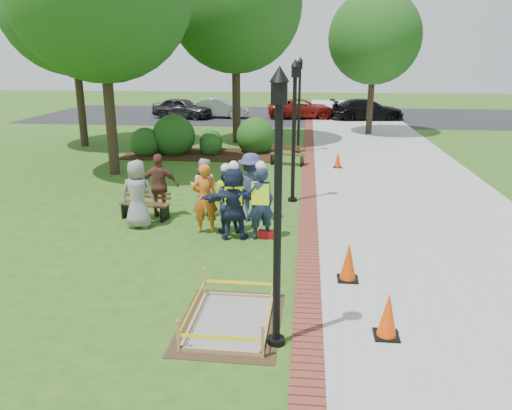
# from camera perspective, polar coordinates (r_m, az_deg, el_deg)

# --- Properties ---
(ground) EXTENTS (100.00, 100.00, 0.00)m
(ground) POSITION_cam_1_polar(r_m,az_deg,el_deg) (10.98, -3.26, -6.74)
(ground) COLOR #285116
(ground) RESTS_ON ground
(sidewalk) EXTENTS (6.00, 60.00, 0.02)m
(sidewalk) POSITION_cam_1_polar(r_m,az_deg,el_deg) (20.68, 15.11, 4.09)
(sidewalk) COLOR #9E9E99
(sidewalk) RESTS_ON ground
(brick_edging) EXTENTS (0.50, 60.00, 0.03)m
(brick_edging) POSITION_cam_1_polar(r_m,az_deg,el_deg) (20.40, 6.04, 4.43)
(brick_edging) COLOR maroon
(brick_edging) RESTS_ON ground
(mulch_bed) EXTENTS (7.00, 3.00, 0.05)m
(mulch_bed) POSITION_cam_1_polar(r_m,az_deg,el_deg) (22.84, -6.01, 5.79)
(mulch_bed) COLOR #381E0F
(mulch_bed) RESTS_ON ground
(parking_lot) EXTENTS (36.00, 12.00, 0.01)m
(parking_lot) POSITION_cam_1_polar(r_m,az_deg,el_deg) (37.22, 3.34, 10.15)
(parking_lot) COLOR black
(parking_lot) RESTS_ON ground
(wet_concrete_pad) EXTENTS (1.74, 2.33, 0.55)m
(wet_concrete_pad) POSITION_cam_1_polar(r_m,az_deg,el_deg) (8.65, -2.93, -11.96)
(wet_concrete_pad) COLOR #47331E
(wet_concrete_pad) RESTS_ON ground
(bench_near) EXTENTS (1.43, 0.71, 0.74)m
(bench_near) POSITION_cam_1_polar(r_m,az_deg,el_deg) (14.17, -12.52, -0.58)
(bench_near) COLOR brown
(bench_near) RESTS_ON ground
(bench_far) EXTENTS (1.50, 0.75, 0.78)m
(bench_far) POSITION_cam_1_polar(r_m,az_deg,el_deg) (20.60, 3.61, 5.28)
(bench_far) COLOR #56341D
(bench_far) RESTS_ON ground
(cone_front) EXTENTS (0.40, 0.40, 0.79)m
(cone_front) POSITION_cam_1_polar(r_m,az_deg,el_deg) (8.44, 14.83, -12.18)
(cone_front) COLOR black
(cone_front) RESTS_ON ground
(cone_back) EXTENTS (0.41, 0.41, 0.81)m
(cone_back) POSITION_cam_1_polar(r_m,az_deg,el_deg) (10.22, 10.52, -6.50)
(cone_back) COLOR black
(cone_back) RESTS_ON ground
(cone_far) EXTENTS (0.34, 0.34, 0.67)m
(cone_far) POSITION_cam_1_polar(r_m,az_deg,el_deg) (20.24, 9.34, 5.09)
(cone_far) COLOR black
(cone_far) RESTS_ON ground
(toolbox) EXTENTS (0.39, 0.23, 0.19)m
(toolbox) POSITION_cam_1_polar(r_m,az_deg,el_deg) (12.43, 1.18, -3.35)
(toolbox) COLOR #A40C11
(toolbox) RESTS_ON ground
(lamp_near) EXTENTS (0.28, 0.28, 4.26)m
(lamp_near) POSITION_cam_1_polar(r_m,az_deg,el_deg) (7.20, 2.53, 1.38)
(lamp_near) COLOR black
(lamp_near) RESTS_ON ground
(lamp_mid) EXTENTS (0.28, 0.28, 4.26)m
(lamp_mid) POSITION_cam_1_polar(r_m,az_deg,el_deg) (15.05, 4.38, 9.55)
(lamp_mid) COLOR black
(lamp_mid) RESTS_ON ground
(lamp_far) EXTENTS (0.28, 0.28, 4.26)m
(lamp_far) POSITION_cam_1_polar(r_m,az_deg,el_deg) (23.01, 4.98, 12.10)
(lamp_far) COLOR black
(lamp_far) RESTS_ON ground
(tree_back) EXTENTS (6.42, 6.42, 9.83)m
(tree_back) POSITION_cam_1_polar(r_m,az_deg,el_deg) (25.70, -2.39, 21.86)
(tree_back) COLOR #3D2D1E
(tree_back) RESTS_ON ground
(tree_right) EXTENTS (4.99, 4.99, 7.71)m
(tree_right) POSITION_cam_1_polar(r_m,az_deg,el_deg) (29.10, 13.40, 18.10)
(tree_right) COLOR #3D2D1E
(tree_right) RESTS_ON ground
(tree_far) EXTENTS (6.57, 6.57, 9.92)m
(tree_far) POSITION_cam_1_polar(r_m,az_deg,el_deg) (26.09, -20.42, 20.85)
(tree_far) COLOR #3D2D1E
(tree_far) RESTS_ON ground
(shrub_a) EXTENTS (1.36, 1.36, 1.36)m
(shrub_a) POSITION_cam_1_polar(r_m,az_deg,el_deg) (23.05, -12.43, 5.54)
(shrub_a) COLOR #184012
(shrub_a) RESTS_ON ground
(shrub_b) EXTENTS (1.93, 1.93, 1.93)m
(shrub_b) POSITION_cam_1_polar(r_m,az_deg,el_deg) (23.19, -9.29, 5.78)
(shrub_b) COLOR #184012
(shrub_b) RESTS_ON ground
(shrub_c) EXTENTS (1.03, 1.03, 1.03)m
(shrub_c) POSITION_cam_1_polar(r_m,az_deg,el_deg) (22.82, -5.16, 5.76)
(shrub_c) COLOR #184012
(shrub_c) RESTS_ON ground
(shrub_d) EXTENTS (1.76, 1.76, 1.76)m
(shrub_d) POSITION_cam_1_polar(r_m,az_deg,el_deg) (23.22, -0.06, 6.02)
(shrub_d) COLOR #184012
(shrub_d) RESTS_ON ground
(shrub_e) EXTENTS (1.08, 1.08, 1.08)m
(shrub_e) POSITION_cam_1_polar(r_m,az_deg,el_deg) (23.72, -5.13, 6.19)
(shrub_e) COLOR #184012
(shrub_e) RESTS_ON ground
(casual_person_a) EXTENTS (0.58, 0.38, 1.80)m
(casual_person_a) POSITION_cam_1_polar(r_m,az_deg,el_deg) (13.31, -13.37, 1.20)
(casual_person_a) COLOR gray
(casual_person_a) RESTS_ON ground
(casual_person_b) EXTENTS (0.63, 0.47, 1.79)m
(casual_person_b) POSITION_cam_1_polar(r_m,az_deg,el_deg) (12.66, -5.87, 0.74)
(casual_person_b) COLOR #D35D18
(casual_person_b) RESTS_ON ground
(casual_person_c) EXTENTS (0.56, 0.39, 1.63)m
(casual_person_c) POSITION_cam_1_polar(r_m,az_deg,el_deg) (14.03, -5.99, 2.03)
(casual_person_c) COLOR silver
(casual_person_c) RESTS_ON ground
(casual_person_d) EXTENTS (0.60, 0.41, 1.78)m
(casual_person_d) POSITION_cam_1_polar(r_m,az_deg,el_deg) (14.08, -10.93, 2.17)
(casual_person_d) COLOR brown
(casual_person_d) RESTS_ON ground
(casual_person_e) EXTENTS (0.63, 0.44, 1.87)m
(casual_person_e) POSITION_cam_1_polar(r_m,az_deg,el_deg) (13.48, -0.58, 2.03)
(casual_person_e) COLOR #393A64
(casual_person_e) RESTS_ON ground
(hivis_worker_a) EXTENTS (0.61, 0.42, 1.96)m
(hivis_worker_a) POSITION_cam_1_polar(r_m,az_deg,el_deg) (12.14, -2.51, 0.48)
(hivis_worker_a) COLOR #192742
(hivis_worker_a) RESTS_ON ground
(hivis_worker_b) EXTENTS (0.68, 0.56, 1.96)m
(hivis_worker_b) POSITION_cam_1_polar(r_m,az_deg,el_deg) (12.13, 0.52, 0.47)
(hivis_worker_b) COLOR #151F38
(hivis_worker_b) RESTS_ON ground
(hivis_worker_c) EXTENTS (0.55, 0.39, 1.79)m
(hivis_worker_c) POSITION_cam_1_polar(r_m,az_deg,el_deg) (12.65, -3.43, 0.79)
(hivis_worker_c) COLOR #171F3C
(hivis_worker_c) RESTS_ON ground
(parked_car_a) EXTENTS (3.18, 5.16, 1.57)m
(parked_car_a) POSITION_cam_1_polar(r_m,az_deg,el_deg) (35.98, -8.37, 9.76)
(parked_car_a) COLOR #242427
(parked_car_a) RESTS_ON ground
(parked_car_b) EXTENTS (2.19, 4.66, 1.49)m
(parked_car_b) POSITION_cam_1_polar(r_m,az_deg,el_deg) (36.08, -4.21, 9.91)
(parked_car_b) COLOR gray
(parked_car_b) RESTS_ON ground
(parked_car_c) EXTENTS (2.36, 4.65, 1.46)m
(parked_car_c) POSITION_cam_1_polar(r_m,az_deg,el_deg) (35.86, 5.26, 9.84)
(parked_car_c) COLOR maroon
(parked_car_c) RESTS_ON ground
(parked_car_d) EXTENTS (2.60, 4.98, 1.56)m
(parked_car_d) POSITION_cam_1_polar(r_m,az_deg,el_deg) (35.67, 12.51, 9.48)
(parked_car_d) COLOR black
(parked_car_d) RESTS_ON ground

